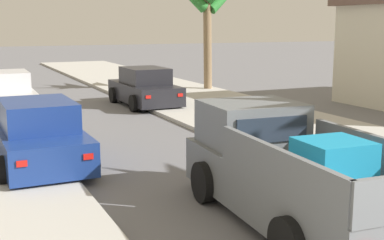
{
  "coord_description": "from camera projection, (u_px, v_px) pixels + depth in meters",
  "views": [
    {
      "loc": [
        -4.36,
        -2.27,
        3.22
      ],
      "look_at": [
        0.22,
        7.66,
        1.2
      ],
      "focal_mm": 48.43,
      "sensor_mm": 36.0,
      "label": 1
    }
  ],
  "objects": [
    {
      "name": "car_right_near",
      "position": [
        7.0,
        94.0,
        19.0
      ],
      "size": [
        2.08,
        4.29,
        1.54
      ],
      "color": "silver",
      "rests_on": "ground"
    },
    {
      "name": "palm_tree_right_fore",
      "position": [
        207.0,
        0.0,
        24.87
      ],
      "size": [
        4.12,
        3.28,
        5.43
      ],
      "color": "#846B4C",
      "rests_on": "ground"
    },
    {
      "name": "car_left_mid",
      "position": [
        145.0,
        88.0,
        20.78
      ],
      "size": [
        2.07,
        4.28,
        1.54
      ],
      "color": "black",
      "rests_on": "ground"
    },
    {
      "name": "car_left_near",
      "position": [
        38.0,
        136.0,
        11.83
      ],
      "size": [
        2.05,
        4.27,
        1.54
      ],
      "color": "navy",
      "rests_on": "ground"
    },
    {
      "name": "sidewalk_right",
      "position": [
        265.0,
        121.0,
        17.12
      ],
      "size": [
        5.35,
        60.0,
        0.12
      ],
      "primitive_type": "cube",
      "color": "beige",
      "rests_on": "ground"
    },
    {
      "name": "curb_right",
      "position": [
        231.0,
        125.0,
        16.6
      ],
      "size": [
        0.16,
        60.0,
        0.1
      ],
      "primitive_type": "cube",
      "color": "silver",
      "rests_on": "ground"
    },
    {
      "name": "pickup_truck",
      "position": [
        290.0,
        174.0,
        8.52
      ],
      "size": [
        2.45,
        5.32,
        1.8
      ],
      "color": "slate",
      "rests_on": "ground"
    }
  ]
}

